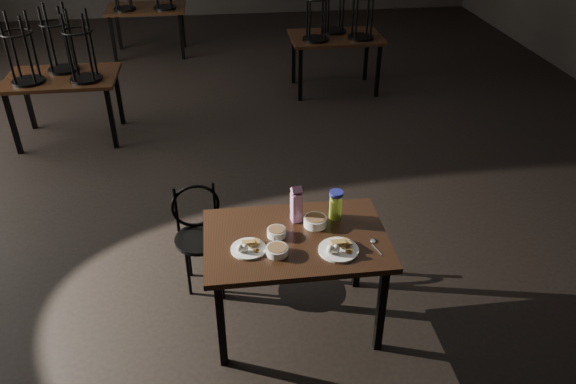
{
  "coord_description": "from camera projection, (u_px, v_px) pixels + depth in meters",
  "views": [
    {
      "loc": [
        -0.16,
        -5.45,
        2.95
      ],
      "look_at": [
        0.27,
        -2.14,
        0.85
      ],
      "focal_mm": 35.0,
      "sensor_mm": 36.0,
      "label": 1
    }
  ],
  "objects": [
    {
      "name": "bg_table_far",
      "position": [
        146.0,
        7.0,
        8.69
      ],
      "size": [
        1.2,
        0.8,
        1.48
      ],
      "color": "black",
      "rests_on": "ground"
    },
    {
      "name": "plate_right",
      "position": [
        338.0,
        248.0,
        3.52
      ],
      "size": [
        0.26,
        0.26,
        0.08
      ],
      "color": "white",
      "rests_on": "main_table"
    },
    {
      "name": "spoon",
      "position": [
        374.0,
        242.0,
        3.61
      ],
      "size": [
        0.05,
        0.18,
        0.01
      ],
      "color": "silver",
      "rests_on": "main_table"
    },
    {
      "name": "bg_table_right",
      "position": [
        336.0,
        34.0,
        7.4
      ],
      "size": [
        1.2,
        0.8,
        1.48
      ],
      "color": "black",
      "rests_on": "ground"
    },
    {
      "name": "juice_carton",
      "position": [
        296.0,
        205.0,
        3.76
      ],
      "size": [
        0.08,
        0.08,
        0.27
      ],
      "color": "#981B6F",
      "rests_on": "main_table"
    },
    {
      "name": "bowl_near",
      "position": [
        277.0,
        232.0,
        3.66
      ],
      "size": [
        0.13,
        0.13,
        0.05
      ],
      "color": "white",
      "rests_on": "main_table"
    },
    {
      "name": "bentwood_chair",
      "position": [
        199.0,
        229.0,
        4.2
      ],
      "size": [
        0.4,
        0.39,
        0.81
      ],
      "rotation": [
        0.0,
        0.0,
        0.14
      ],
      "color": "black",
      "rests_on": "ground"
    },
    {
      "name": "bowl_far",
      "position": [
        315.0,
        221.0,
        3.76
      ],
      "size": [
        0.16,
        0.16,
        0.06
      ],
      "color": "white",
      "rests_on": "main_table"
    },
    {
      "name": "bg_table_left",
      "position": [
        60.0,
        74.0,
        6.13
      ],
      "size": [
        1.2,
        0.8,
        1.48
      ],
      "color": "black",
      "rests_on": "ground"
    },
    {
      "name": "main_table",
      "position": [
        296.0,
        247.0,
        3.7
      ],
      "size": [
        1.2,
        0.8,
        0.75
      ],
      "color": "black",
      "rests_on": "ground"
    },
    {
      "name": "water_bottle",
      "position": [
        336.0,
        204.0,
        3.79
      ],
      "size": [
        0.11,
        0.11,
        0.21
      ],
      "color": "#B6E643",
      "rests_on": "main_table"
    },
    {
      "name": "plate_left",
      "position": [
        248.0,
        247.0,
        3.54
      ],
      "size": [
        0.22,
        0.22,
        0.07
      ],
      "color": "white",
      "rests_on": "main_table"
    },
    {
      "name": "bowl_big",
      "position": [
        277.0,
        250.0,
        3.5
      ],
      "size": [
        0.14,
        0.14,
        0.05
      ],
      "color": "white",
      "rests_on": "main_table"
    }
  ]
}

